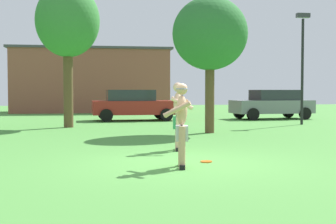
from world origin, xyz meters
The scene contains 10 objects.
ground_plane centered at (0.00, 0.00, 0.00)m, with size 80.00×80.00×0.00m, color #4C8E3D.
player_with_cap centered at (-0.15, -0.46, 0.93)m, with size 0.61×0.70×1.70m.
player_in_green centered at (0.26, 2.22, 0.92)m, with size 0.64×0.67×1.74m.
frisbee centered at (0.51, 0.14, 0.01)m, with size 0.25×0.25×0.03m, color orange.
car_gray_near_post centered at (7.70, 14.70, 0.82)m, with size 4.45×2.36×1.58m.
car_red_far_end centered at (0.11, 14.53, 0.82)m, with size 4.38×2.19×1.58m.
lamp_post centered at (7.44, 10.47, 3.13)m, with size 0.60×0.24×5.02m.
outbuilding_behind_lot centered at (-2.09, 24.93, 2.29)m, with size 11.29×4.76×4.57m.
tree_right_field centered at (2.28, 6.99, 3.57)m, with size 2.72×2.72×4.92m.
tree_behind_players centered at (-2.94, 10.42, 4.38)m, with size 2.65×2.65×5.95m.
Camera 1 is at (-1.85, -9.64, 1.53)m, focal length 50.29 mm.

